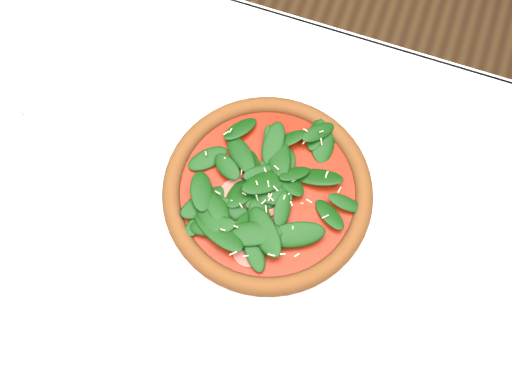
% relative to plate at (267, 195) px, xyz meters
% --- Properties ---
extents(ground, '(6.00, 6.00, 0.00)m').
position_rel_plate_xyz_m(ground, '(-0.04, -0.08, -0.76)').
color(ground, brown).
rests_on(ground, ground).
extents(dining_table, '(1.21, 0.81, 0.75)m').
position_rel_plate_xyz_m(dining_table, '(-0.04, -0.08, -0.11)').
color(dining_table, silver).
rests_on(dining_table, ground).
extents(plate, '(0.36, 0.36, 0.02)m').
position_rel_plate_xyz_m(plate, '(0.00, 0.00, 0.00)').
color(plate, white).
rests_on(plate, dining_table).
extents(pizza, '(0.40, 0.40, 0.04)m').
position_rel_plate_xyz_m(pizza, '(-0.00, 0.00, 0.02)').
color(pizza, brown).
rests_on(pizza, plate).
extents(saucer_near, '(0.15, 0.15, 0.01)m').
position_rel_plate_xyz_m(saucer_near, '(0.23, -0.18, -0.00)').
color(saucer_near, white).
rests_on(saucer_near, dining_table).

